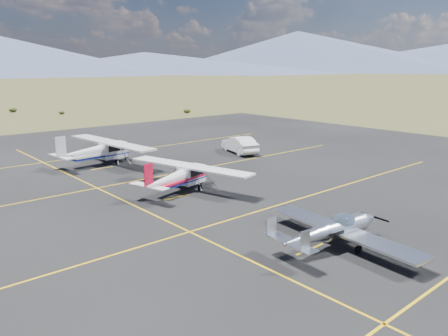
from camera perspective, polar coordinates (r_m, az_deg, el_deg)
name	(u,v)px	position (r m, az deg, el deg)	size (l,w,h in m)	color
ground	(294,216)	(25.57, 9.18, -6.27)	(1600.00, 1600.00, 0.00)	#383D1C
apron	(217,191)	(30.30, -0.98, -2.98)	(72.00, 72.00, 0.02)	black
aircraft_low_wing	(334,230)	(21.49, 14.14, -7.82)	(6.21, 8.63, 1.87)	silver
aircraft_cessna	(181,176)	(29.97, -5.69, -1.00)	(6.56, 9.97, 2.53)	white
aircraft_plain	(100,150)	(39.50, -15.93, 2.26)	(6.86, 11.39, 2.87)	silver
sedan	(240,145)	(43.21, 2.05, 3.08)	(1.76, 5.04, 1.66)	white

